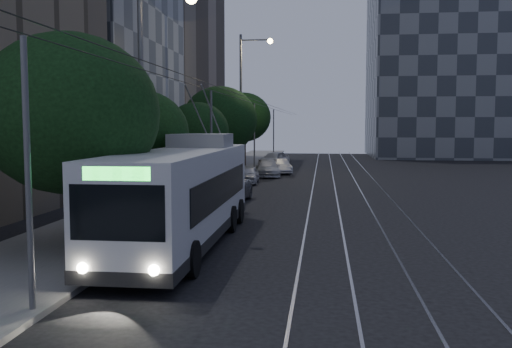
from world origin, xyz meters
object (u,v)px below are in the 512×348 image
object	(u,v)px
car_white_a	(248,175)
car_white_b	(268,168)
trolleybus	(183,195)
streetlamp_far	(246,92)
pickup_silver	(223,189)
car_white_d	(274,159)
car_white_c	(280,166)
streetlamp_near	(152,86)

from	to	relation	value
car_white_a	car_white_b	world-z (taller)	car_white_b
trolleybus	streetlamp_far	xyz separation A→B (m)	(-1.56, 27.44, 5.04)
pickup_silver	car_white_d	world-z (taller)	car_white_d
streetlamp_far	trolleybus	bearing A→B (deg)	-86.75
car_white_b	car_white_c	bearing A→B (deg)	66.57
trolleybus	car_white_b	distance (m)	26.05
car_white_b	streetlamp_far	bearing A→B (deg)	135.77
trolleybus	car_white_a	size ratio (longest dim) A/B	3.54
trolleybus	car_white_c	xyz separation A→B (m)	(1.11, 28.70, -1.11)
car_white_d	streetlamp_near	xyz separation A→B (m)	(-1.54, -35.04, 4.82)
car_white_b	streetlamp_far	world-z (taller)	streetlamp_far
pickup_silver	trolleybus	bearing A→B (deg)	-84.46
car_white_a	streetlamp_near	world-z (taller)	streetlamp_near
streetlamp_far	car_white_b	bearing A→B (deg)	-36.35
pickup_silver	car_white_c	bearing A→B (deg)	87.84
car_white_b	streetlamp_near	size ratio (longest dim) A/B	0.50
car_white_c	streetlamp_near	distance (m)	27.52
car_white_a	streetlamp_far	size ratio (longest dim) A/B	0.32
car_white_b	pickup_silver	bearing A→B (deg)	-101.04
car_white_c	streetlamp_far	xyz separation A→B (m)	(-2.67, -1.26, 6.16)
trolleybus	streetlamp_near	xyz separation A→B (m)	(-1.59, 1.75, 3.83)
streetlamp_near	car_white_a	bearing A→B (deg)	86.64
pickup_silver	car_white_a	size ratio (longest dim) A/B	1.44
pickup_silver	streetlamp_near	xyz separation A→B (m)	(-1.10, -8.72, 4.85)
car_white_d	streetlamp_far	xyz separation A→B (m)	(-1.51, -9.35, 6.03)
car_white_c	car_white_d	world-z (taller)	car_white_d
car_white_a	trolleybus	bearing A→B (deg)	-91.13
streetlamp_far	car_white_c	bearing A→B (deg)	25.19
pickup_silver	car_white_a	bearing A→B (deg)	92.86
trolleybus	streetlamp_near	distance (m)	4.50
trolleybus	streetlamp_far	size ratio (longest dim) A/B	1.12
car_white_a	car_white_c	distance (m)	8.40
car_white_a	car_white_b	distance (m)	5.64
trolleybus	streetlamp_far	world-z (taller)	streetlamp_far
trolleybus	car_white_c	bearing A→B (deg)	87.77
car_white_b	streetlamp_far	size ratio (longest dim) A/B	0.40
car_white_b	car_white_d	size ratio (longest dim) A/B	1.03
car_white_b	streetlamp_near	xyz separation A→B (m)	(-1.95, -24.27, 4.91)
car_white_d	pickup_silver	bearing A→B (deg)	-70.82
car_white_c	car_white_d	size ratio (longest dim) A/B	0.86
car_white_a	streetlamp_far	distance (m)	9.39
streetlamp_near	pickup_silver	bearing A→B (deg)	82.83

